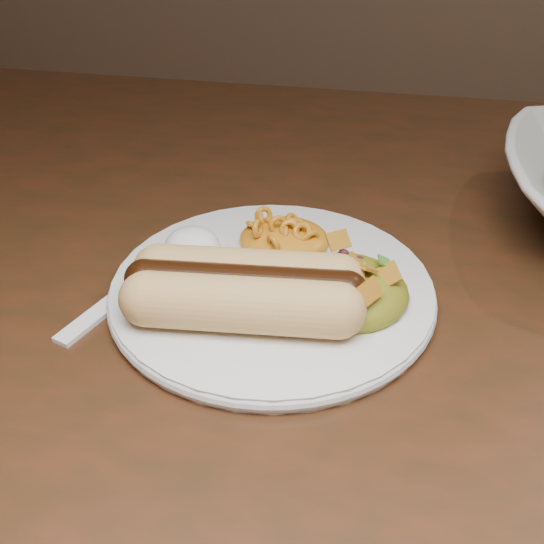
# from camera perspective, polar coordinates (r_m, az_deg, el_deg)

# --- Properties ---
(table) EXTENTS (1.60, 0.90, 0.75)m
(table) POSITION_cam_1_polar(r_m,az_deg,el_deg) (0.61, 10.17, -7.00)
(table) COLOR #481F10
(table) RESTS_ON floor
(plate) EXTENTS (0.30, 0.30, 0.01)m
(plate) POSITION_cam_1_polar(r_m,az_deg,el_deg) (0.51, 0.00, -1.55)
(plate) COLOR silver
(plate) RESTS_ON table
(hotdog) EXTENTS (0.15, 0.08, 0.04)m
(hotdog) POSITION_cam_1_polar(r_m,az_deg,el_deg) (0.46, -2.47, -1.48)
(hotdog) COLOR tan
(hotdog) RESTS_ON plate
(mac_and_cheese) EXTENTS (0.10, 0.10, 0.03)m
(mac_and_cheese) POSITION_cam_1_polar(r_m,az_deg,el_deg) (0.54, 1.14, 3.92)
(mac_and_cheese) COLOR gold
(mac_and_cheese) RESTS_ON plate
(sour_cream) EXTENTS (0.06, 0.06, 0.03)m
(sour_cream) POSITION_cam_1_polar(r_m,az_deg,el_deg) (0.53, -7.23, 2.92)
(sour_cream) COLOR white
(sour_cream) RESTS_ON plate
(taco_salad) EXTENTS (0.10, 0.09, 0.04)m
(taco_salad) POSITION_cam_1_polar(r_m,az_deg,el_deg) (0.48, 6.64, -0.76)
(taco_salad) COLOR #AE7A1E
(taco_salad) RESTS_ON plate
(fork) EXTENTS (0.06, 0.13, 0.00)m
(fork) POSITION_cam_1_polar(r_m,az_deg,el_deg) (0.51, -14.63, -3.01)
(fork) COLOR white
(fork) RESTS_ON table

